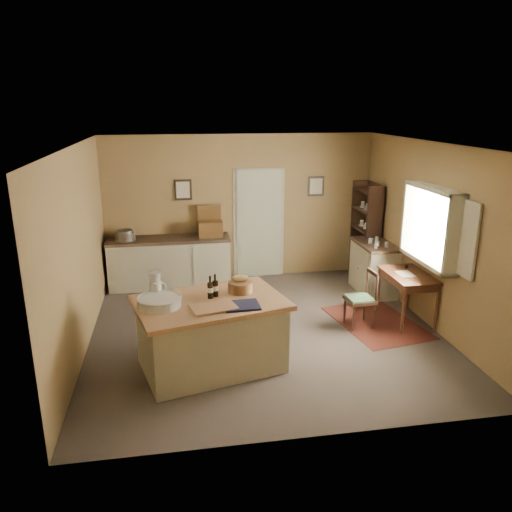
{
  "coord_description": "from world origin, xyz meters",
  "views": [
    {
      "loc": [
        -1.25,
        -6.62,
        3.22
      ],
      "look_at": [
        -0.12,
        0.04,
        1.15
      ],
      "focal_mm": 35.0,
      "sensor_mm": 36.0,
      "label": 1
    }
  ],
  "objects_px": {
    "sideboard": "(170,260)",
    "writing_desk": "(408,280)",
    "desk_chair": "(360,300)",
    "work_island": "(210,332)",
    "right_cabinet": "(374,267)",
    "shelving_unit": "(368,232)"
  },
  "relations": [
    {
      "from": "writing_desk",
      "to": "desk_chair",
      "type": "distance_m",
      "value": 0.81
    },
    {
      "from": "work_island",
      "to": "writing_desk",
      "type": "xyz_separation_m",
      "value": [
        3.06,
        0.91,
        0.19
      ]
    },
    {
      "from": "shelving_unit",
      "to": "desk_chair",
      "type": "bearing_deg",
      "value": -113.86
    },
    {
      "from": "sideboard",
      "to": "writing_desk",
      "type": "distance_m",
      "value": 4.18
    },
    {
      "from": "work_island",
      "to": "desk_chair",
      "type": "xyz_separation_m",
      "value": [
        2.29,
        0.86,
        -0.06
      ]
    },
    {
      "from": "desk_chair",
      "to": "right_cabinet",
      "type": "relative_size",
      "value": 0.83
    },
    {
      "from": "sideboard",
      "to": "writing_desk",
      "type": "height_order",
      "value": "sideboard"
    },
    {
      "from": "desk_chair",
      "to": "work_island",
      "type": "bearing_deg",
      "value": -162.89
    },
    {
      "from": "shelving_unit",
      "to": "right_cabinet",
      "type": "bearing_deg",
      "value": -101.36
    },
    {
      "from": "writing_desk",
      "to": "sideboard",
      "type": "bearing_deg",
      "value": 148.01
    },
    {
      "from": "sideboard",
      "to": "writing_desk",
      "type": "relative_size",
      "value": 2.26
    },
    {
      "from": "shelving_unit",
      "to": "writing_desk",
      "type": "bearing_deg",
      "value": -94.22
    },
    {
      "from": "work_island",
      "to": "right_cabinet",
      "type": "xyz_separation_m",
      "value": [
        3.06,
        2.19,
        -0.02
      ]
    },
    {
      "from": "writing_desk",
      "to": "right_cabinet",
      "type": "xyz_separation_m",
      "value": [
        -0.0,
        1.27,
        -0.22
      ]
    },
    {
      "from": "desk_chair",
      "to": "shelving_unit",
      "type": "relative_size",
      "value": 0.46
    },
    {
      "from": "sideboard",
      "to": "right_cabinet",
      "type": "xyz_separation_m",
      "value": [
        3.54,
        -0.94,
        -0.02
      ]
    },
    {
      "from": "sideboard",
      "to": "desk_chair",
      "type": "bearing_deg",
      "value": -39.29
    },
    {
      "from": "desk_chair",
      "to": "right_cabinet",
      "type": "height_order",
      "value": "right_cabinet"
    },
    {
      "from": "desk_chair",
      "to": "shelving_unit",
      "type": "bearing_deg",
      "value": 62.8
    },
    {
      "from": "writing_desk",
      "to": "shelving_unit",
      "type": "relative_size",
      "value": 0.53
    },
    {
      "from": "desk_chair",
      "to": "shelving_unit",
      "type": "height_order",
      "value": "shelving_unit"
    },
    {
      "from": "writing_desk",
      "to": "desk_chair",
      "type": "xyz_separation_m",
      "value": [
        -0.77,
        -0.06,
        -0.25
      ]
    }
  ]
}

